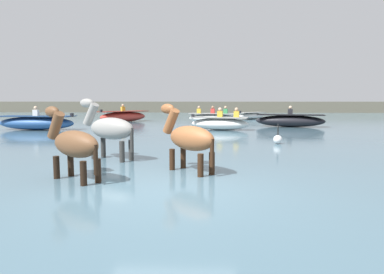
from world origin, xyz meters
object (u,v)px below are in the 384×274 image
at_px(horse_lead_chestnut, 189,140).
at_px(boat_near_starboard, 123,116).
at_px(boat_mid_channel, 290,121).
at_px(boat_far_inshore, 220,123).
at_px(horse_trailing_bay, 74,146).
at_px(channel_buoy, 278,139).
at_px(horse_flank_grey, 109,130).
at_px(boat_distant_east, 251,116).
at_px(boat_mid_outer, 212,118).
at_px(boat_far_offshore, 37,123).

xyz_separation_m(horse_lead_chestnut, boat_near_starboard, (-5.51, 16.37, -0.28)).
relative_size(boat_mid_channel, boat_far_inshore, 1.28).
distance_m(horse_trailing_bay, channel_buoy, 7.34).
bearing_deg(horse_flank_grey, channel_buoy, 34.63).
relative_size(boat_far_inshore, channel_buoy, 4.48).
relative_size(horse_flank_grey, boat_distant_east, 0.73).
bearing_deg(horse_trailing_bay, horse_flank_grey, 89.95).
distance_m(horse_trailing_bay, horse_flank_grey, 2.25).
distance_m(boat_mid_outer, boat_mid_channel, 5.26).
relative_size(boat_mid_channel, boat_distant_east, 1.49).
height_order(horse_trailing_bay, boat_mid_channel, horse_trailing_bay).
bearing_deg(boat_distant_east, horse_trailing_bay, -105.18).
height_order(horse_trailing_bay, horse_flank_grey, horse_flank_grey).
distance_m(boat_mid_channel, channel_buoy, 8.02).
distance_m(boat_far_inshore, boat_near_starboard, 8.95).
bearing_deg(boat_mid_channel, horse_flank_grey, -122.27).
height_order(boat_mid_channel, boat_distant_east, boat_mid_channel).
bearing_deg(boat_mid_outer, horse_lead_chestnut, -92.23).
bearing_deg(horse_flank_grey, boat_near_starboard, 102.98).
distance_m(boat_near_starboard, channel_buoy, 14.29).
xyz_separation_m(boat_near_starboard, boat_distant_east, (9.21, 4.01, -0.10)).
relative_size(horse_trailing_bay, boat_near_starboard, 0.49).
xyz_separation_m(horse_trailing_bay, channel_buoy, (4.78, 5.55, -0.47)).
distance_m(horse_lead_chestnut, horse_trailing_bay, 2.23).
bearing_deg(boat_far_offshore, boat_mid_outer, 32.75).
bearing_deg(horse_trailing_bay, boat_mid_outer, 80.73).
bearing_deg(boat_distant_east, boat_near_starboard, -156.48).
bearing_deg(horse_trailing_bay, channel_buoy, 49.26).
bearing_deg(horse_lead_chestnut, horse_trailing_bay, -157.49).
bearing_deg(horse_lead_chestnut, horse_flank_grey, 145.85).
height_order(horse_trailing_bay, boat_mid_outer, horse_trailing_bay).
bearing_deg(boat_near_starboard, horse_lead_chestnut, -71.40).
height_order(boat_far_offshore, boat_near_starboard, boat_near_starboard).
bearing_deg(boat_far_offshore, boat_distant_east, 41.66).
distance_m(horse_trailing_bay, boat_far_inshore, 11.42).
bearing_deg(boat_far_offshore, channel_buoy, -24.78).
bearing_deg(horse_lead_chestnut, boat_mid_outer, 87.77).
xyz_separation_m(horse_trailing_bay, boat_distant_east, (5.76, 21.24, -0.36)).
bearing_deg(boat_near_starboard, horse_flank_grey, -77.02).
distance_m(horse_trailing_bay, boat_far_offshore, 12.28).
xyz_separation_m(horse_trailing_bay, horse_flank_grey, (0.00, 2.25, 0.10)).
bearing_deg(boat_mid_channel, horse_trailing_bay, -117.68).
relative_size(horse_lead_chestnut, boat_distant_east, 0.69).
bearing_deg(horse_flank_grey, boat_far_inshore, 71.17).
bearing_deg(horse_trailing_bay, boat_far_offshore, 120.21).
height_order(boat_distant_east, channel_buoy, channel_buoy).
height_order(horse_flank_grey, boat_far_inshore, horse_flank_grey).
bearing_deg(boat_mid_outer, boat_far_offshore, -147.25).
distance_m(horse_lead_chestnut, boat_mid_outer, 15.46).
bearing_deg(channel_buoy, boat_near_starboard, 125.19).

